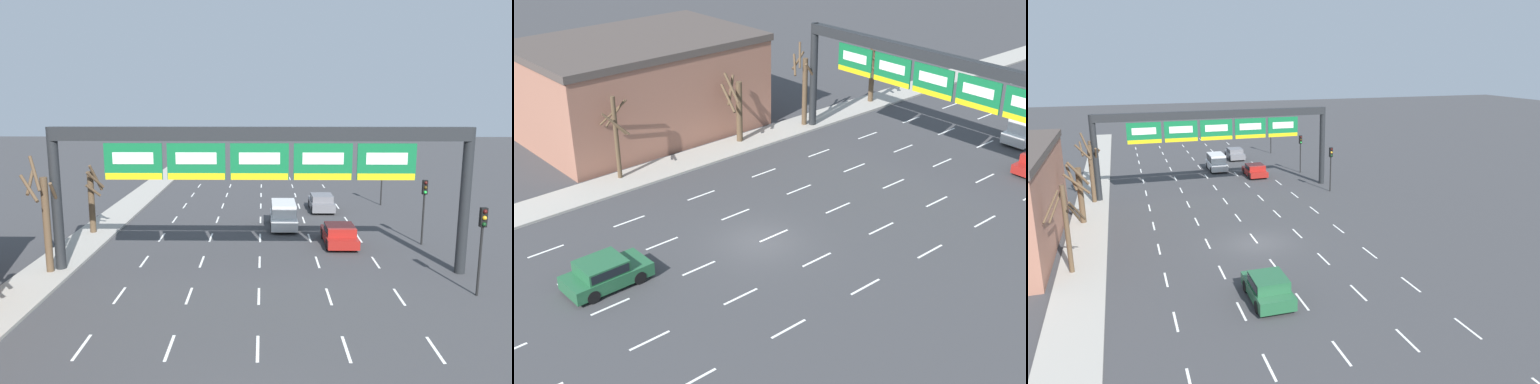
{
  "view_description": "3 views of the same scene",
  "coord_description": "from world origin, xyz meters",
  "views": [
    {
      "loc": [
        0.18,
        -11.18,
        9.19
      ],
      "look_at": [
        -0.17,
        13.72,
        4.49
      ],
      "focal_mm": 35.0,
      "sensor_mm": 36.0,
      "label": 1
    },
    {
      "loc": [
        25.09,
        -21.33,
        18.93
      ],
      "look_at": [
        -1.85,
        2.34,
        1.53
      ],
      "focal_mm": 50.0,
      "sensor_mm": 36.0,
      "label": 2
    },
    {
      "loc": [
        -8.39,
        -31.45,
        12.57
      ],
      "look_at": [
        3.27,
        4.0,
        2.38
      ],
      "focal_mm": 35.0,
      "sensor_mm": 36.0,
      "label": 3
    }
  ],
  "objects": [
    {
      "name": "traffic_light_near_gantry",
      "position": [
        10.31,
        19.59,
        2.99
      ],
      "size": [
        0.3,
        0.35,
        4.16
      ],
      "color": "black",
      "rests_on": "ground_plane"
    },
    {
      "name": "suv_white",
      "position": [
        1.66,
        23.78,
        1.03
      ],
      "size": [
        1.88,
        4.38,
        1.86
      ],
      "color": "silver",
      "rests_on": "ground_plane"
    },
    {
      "name": "sign_gantry",
      "position": [
        -0.0,
        14.32,
        6.17
      ],
      "size": [
        21.94,
        0.7,
        7.74
      ],
      "color": "#232628",
      "rests_on": "ground_plane"
    },
    {
      "name": "tree_bare_second",
      "position": [
        -11.38,
        21.7,
        2.53
      ],
      "size": [
        1.15,
        1.29,
        4.73
      ],
      "color": "brown",
      "rests_on": "sidewalk_left"
    },
    {
      "name": "traffic_light_mid_block",
      "position": [
        10.31,
        11.2,
        3.06
      ],
      "size": [
        0.3,
        0.35,
        4.26
      ],
      "color": "black",
      "rests_on": "ground_plane"
    },
    {
      "name": "tree_bare_third",
      "position": [
        -11.15,
        13.83,
        3.16
      ],
      "size": [
        1.8,
        1.79,
        6.18
      ],
      "color": "brown",
      "rests_on": "sidewalk_left"
    },
    {
      "name": "lane_dashes",
      "position": [
        0.0,
        13.5,
        0.0
      ],
      "size": [
        13.32,
        67.0,
        0.01
      ],
      "color": "white",
      "rests_on": "ground_plane"
    },
    {
      "name": "car_red",
      "position": [
        5.05,
        19.53,
        0.71
      ],
      "size": [
        1.97,
        4.15,
        1.31
      ],
      "color": "maroon",
      "rests_on": "ground_plane"
    },
    {
      "name": "car_grey",
      "position": [
        5.04,
        29.33,
        0.74
      ],
      "size": [
        1.89,
        4.02,
        1.38
      ],
      "color": "slate",
      "rests_on": "ground_plane"
    },
    {
      "name": "traffic_light_far_end",
      "position": [
        10.47,
        31.52,
        3.13
      ],
      "size": [
        0.3,
        0.35,
        4.37
      ],
      "color": "black",
      "rests_on": "ground_plane"
    }
  ]
}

